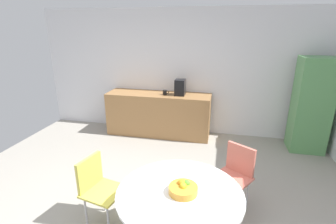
{
  "coord_description": "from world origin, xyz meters",
  "views": [
    {
      "loc": [
        0.95,
        -2.24,
        2.22
      ],
      "look_at": [
        0.14,
        1.4,
        0.95
      ],
      "focal_mm": 26.76,
      "sensor_mm": 36.0,
      "label": 1
    }
  ],
  "objects_px": {
    "chair_yellow": "(97,183)",
    "mug_white": "(165,92)",
    "chair_coral": "(236,170)",
    "round_table": "(180,202)",
    "fruit_bowl": "(183,188)",
    "coffee_maker": "(180,87)",
    "locker_cabinet": "(311,106)"
  },
  "relations": [
    {
      "from": "chair_yellow",
      "to": "mug_white",
      "type": "distance_m",
      "value": 2.68
    },
    {
      "from": "chair_coral",
      "to": "chair_yellow",
      "type": "bearing_deg",
      "value": -157.93
    },
    {
      "from": "chair_coral",
      "to": "mug_white",
      "type": "xyz_separation_m",
      "value": [
        -1.38,
        2.01,
        0.43
      ]
    },
    {
      "from": "chair_yellow",
      "to": "chair_coral",
      "type": "bearing_deg",
      "value": 22.07
    },
    {
      "from": "round_table",
      "to": "fruit_bowl",
      "type": "distance_m",
      "value": 0.16
    },
    {
      "from": "chair_yellow",
      "to": "coffee_maker",
      "type": "bearing_deg",
      "value": 79.54
    },
    {
      "from": "mug_white",
      "to": "coffee_maker",
      "type": "xyz_separation_m",
      "value": [
        0.31,
        0.04,
        0.11
      ]
    },
    {
      "from": "mug_white",
      "to": "fruit_bowl",
      "type": "bearing_deg",
      "value": -73.44
    },
    {
      "from": "chair_yellow",
      "to": "fruit_bowl",
      "type": "height_order",
      "value": "fruit_bowl"
    },
    {
      "from": "chair_yellow",
      "to": "fruit_bowl",
      "type": "xyz_separation_m",
      "value": [
        1.03,
        -0.22,
        0.25
      ]
    },
    {
      "from": "chair_coral",
      "to": "fruit_bowl",
      "type": "xyz_separation_m",
      "value": [
        -0.53,
        -0.86,
        0.25
      ]
    },
    {
      "from": "locker_cabinet",
      "to": "chair_yellow",
      "type": "xyz_separation_m",
      "value": [
        -2.93,
        -2.58,
        -0.35
      ]
    },
    {
      "from": "chair_yellow",
      "to": "mug_white",
      "type": "xyz_separation_m",
      "value": [
        0.18,
        2.64,
        0.43
      ]
    },
    {
      "from": "locker_cabinet",
      "to": "fruit_bowl",
      "type": "relative_size",
      "value": 6.24
    },
    {
      "from": "fruit_bowl",
      "to": "mug_white",
      "type": "bearing_deg",
      "value": 106.56
    },
    {
      "from": "round_table",
      "to": "chair_yellow",
      "type": "xyz_separation_m",
      "value": [
        -1.0,
        0.22,
        -0.09
      ]
    },
    {
      "from": "chair_coral",
      "to": "chair_yellow",
      "type": "height_order",
      "value": "same"
    },
    {
      "from": "chair_yellow",
      "to": "round_table",
      "type": "bearing_deg",
      "value": -12.61
    },
    {
      "from": "round_table",
      "to": "mug_white",
      "type": "bearing_deg",
      "value": 105.97
    },
    {
      "from": "locker_cabinet",
      "to": "coffee_maker",
      "type": "xyz_separation_m",
      "value": [
        -2.44,
        0.1,
        0.19
      ]
    },
    {
      "from": "locker_cabinet",
      "to": "mug_white",
      "type": "relative_size",
      "value": 13.48
    },
    {
      "from": "round_table",
      "to": "fruit_bowl",
      "type": "height_order",
      "value": "fruit_bowl"
    },
    {
      "from": "coffee_maker",
      "to": "round_table",
      "type": "bearing_deg",
      "value": -80.02
    },
    {
      "from": "chair_coral",
      "to": "fruit_bowl",
      "type": "relative_size",
      "value": 2.98
    },
    {
      "from": "chair_coral",
      "to": "coffee_maker",
      "type": "relative_size",
      "value": 2.59
    },
    {
      "from": "fruit_bowl",
      "to": "mug_white",
      "type": "distance_m",
      "value": 2.99
    },
    {
      "from": "locker_cabinet",
      "to": "chair_yellow",
      "type": "bearing_deg",
      "value": -138.69
    },
    {
      "from": "locker_cabinet",
      "to": "chair_yellow",
      "type": "distance_m",
      "value": 3.92
    },
    {
      "from": "locker_cabinet",
      "to": "fruit_bowl",
      "type": "xyz_separation_m",
      "value": [
        -1.9,
        -2.8,
        -0.1
      ]
    },
    {
      "from": "locker_cabinet",
      "to": "round_table",
      "type": "height_order",
      "value": "locker_cabinet"
    },
    {
      "from": "coffee_maker",
      "to": "chair_coral",
      "type": "bearing_deg",
      "value": -62.23
    },
    {
      "from": "round_table",
      "to": "mug_white",
      "type": "relative_size",
      "value": 9.47
    }
  ]
}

